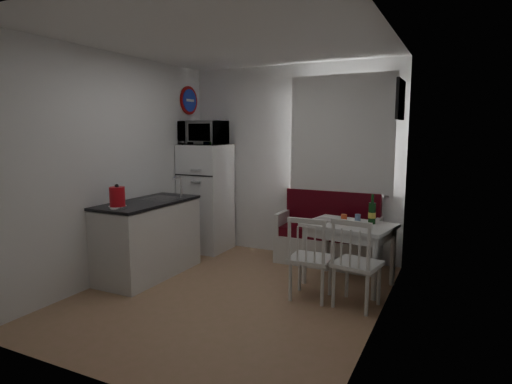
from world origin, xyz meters
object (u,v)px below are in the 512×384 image
(dining_table, at_px, (349,230))
(fridge, at_px, (206,198))
(bench, at_px, (328,240))
(chair_right, at_px, (355,254))
(kettle, at_px, (117,197))
(microwave, at_px, (203,133))
(wine_bottle, at_px, (372,209))
(chair_left, at_px, (308,250))
(kitchen_counter, at_px, (149,238))

(dining_table, height_order, fridge, fridge)
(bench, xyz_separation_m, fridge, (-1.79, -0.11, 0.45))
(bench, height_order, fridge, fridge)
(chair_right, relative_size, kettle, 1.89)
(fridge, distance_m, microwave, 0.93)
(dining_table, height_order, wine_bottle, wine_bottle)
(chair_left, distance_m, microwave, 2.53)
(microwave, bearing_deg, fridge, 90.00)
(kitchen_counter, xyz_separation_m, wine_bottle, (2.45, 0.82, 0.41))
(bench, relative_size, wine_bottle, 3.96)
(chair_right, relative_size, fridge, 0.32)
(bench, distance_m, fridge, 1.85)
(bench, bearing_deg, kitchen_counter, -143.13)
(kitchen_counter, distance_m, bench, 2.26)
(chair_left, relative_size, fridge, 0.31)
(bench, distance_m, microwave, 2.26)
(kitchen_counter, distance_m, dining_table, 2.35)
(microwave, height_order, wine_bottle, microwave)
(bench, bearing_deg, microwave, -174.87)
(microwave, relative_size, kettle, 2.36)
(microwave, relative_size, wine_bottle, 1.82)
(kitchen_counter, relative_size, fridge, 0.87)
(kettle, bearing_deg, wine_bottle, 29.55)
(kitchen_counter, xyz_separation_m, microwave, (0.02, 1.19, 1.24))
(dining_table, distance_m, chair_left, 0.71)
(kitchen_counter, distance_m, fridge, 1.28)
(chair_right, distance_m, wine_bottle, 0.82)
(kitchen_counter, distance_m, kettle, 0.79)
(chair_left, xyz_separation_m, microwave, (-1.96, 1.13, 1.15))
(dining_table, relative_size, chair_left, 2.22)
(dining_table, xyz_separation_m, kettle, (-2.18, -1.26, 0.41))
(bench, xyz_separation_m, kettle, (-1.76, -1.89, 0.72))
(dining_table, bearing_deg, chair_right, -60.56)
(bench, bearing_deg, wine_bottle, -39.49)
(kettle, bearing_deg, dining_table, 30.09)
(chair_right, relative_size, microwave, 0.80)
(microwave, distance_m, wine_bottle, 2.59)
(dining_table, relative_size, kettle, 4.05)
(bench, bearing_deg, chair_left, -82.56)
(chair_left, relative_size, microwave, 0.78)
(kitchen_counter, xyz_separation_m, kettle, (0.05, -0.54, 0.57))
(chair_right, bearing_deg, kettle, -156.15)
(bench, bearing_deg, dining_table, -56.40)
(chair_left, height_order, fridge, fridge)
(kitchen_counter, distance_m, wine_bottle, 2.62)
(chair_right, bearing_deg, dining_table, 118.59)
(chair_left, distance_m, chair_right, 0.47)
(microwave, height_order, kettle, microwave)
(chair_left, bearing_deg, kettle, -165.07)
(chair_left, relative_size, wine_bottle, 1.42)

